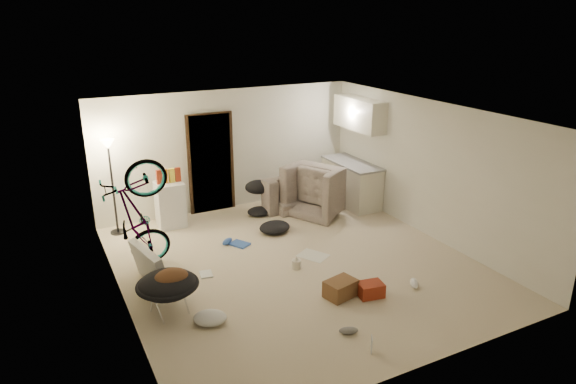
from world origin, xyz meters
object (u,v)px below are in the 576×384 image
floor_lamp (110,167)px  drink_case_a (341,289)px  juicer (296,263)px  kitchen_counter (351,184)px  drink_case_b (371,290)px  armchair (323,193)px  sofa (299,192)px  saucer_chair (168,290)px  tv_box (150,267)px  mini_fridge (170,204)px  bicycle (139,240)px

floor_lamp → drink_case_a: size_ratio=4.02×
drink_case_a → juicer: size_ratio=2.12×
kitchen_counter → drink_case_b: (-1.93, -3.41, -0.33)m
floor_lamp → armchair: floor_lamp is taller
drink_case_b → sofa: bearing=87.0°
juicer → drink_case_a: bearing=-81.3°
saucer_chair → drink_case_b: (2.75, -0.91, -0.26)m
floor_lamp → drink_case_b: bearing=-54.5°
kitchen_counter → juicer: 3.32m
sofa → drink_case_b: sofa is taller
tv_box → drink_case_a: bearing=-44.9°
tv_box → drink_case_a: size_ratio=2.15×
floor_lamp → juicer: (2.33, -2.80, -1.22)m
kitchen_counter → mini_fridge: (-3.82, 0.55, -0.00)m
kitchen_counter → saucer_chair: (-4.68, -2.51, -0.08)m
floor_lamp → drink_case_b: 5.13m
kitchen_counter → saucer_chair: bearing=-151.8°
armchair → mini_fridge: bearing=50.6°
floor_lamp → sofa: 3.92m
sofa → juicer: size_ratio=8.76×
armchair → saucer_chair: size_ratio=1.36×
drink_case_b → juicer: bearing=123.9°
mini_fridge → saucer_chair: mini_fridge is taller
sofa → tv_box: tv_box is taller
bicycle → saucer_chair: bearing=-174.5°
armchair → mini_fridge: 3.12m
saucer_chair → tv_box: 0.87m
sofa → mini_fridge: mini_fridge is taller
mini_fridge → drink_case_b: mini_fridge is taller
mini_fridge → tv_box: bearing=-110.4°
mini_fridge → drink_case_a: bearing=-66.3°
kitchen_counter → tv_box: bearing=-160.9°
armchair → drink_case_b: bearing=133.0°
armchair → tv_box: (-3.96, -1.55, -0.06)m
armchair → bicycle: bearing=75.1°
bicycle → drink_case_a: (2.40, -2.24, -0.37)m
tv_box → mini_fridge: bearing=56.0°
sofa → bicycle: bicycle is taller
armchair → drink_case_a: 3.51m
kitchen_counter → sofa: bearing=156.8°
bicycle → tv_box: bicycle is taller
kitchen_counter → saucer_chair: 5.31m
tv_box → floor_lamp: bearing=81.0°
saucer_chair → kitchen_counter: bearing=28.2°
sofa → juicer: sofa is taller
mini_fridge → juicer: mini_fridge is taller
kitchen_counter → drink_case_a: (-2.33, -3.22, -0.31)m
tv_box → drink_case_b: size_ratio=2.67×
mini_fridge → floor_lamp: bearing=176.4°
armchair → juicer: armchair is taller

